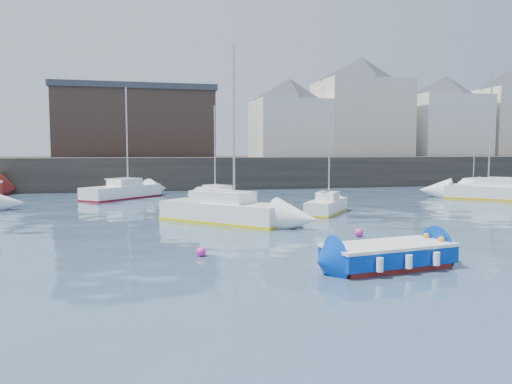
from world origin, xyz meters
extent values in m
plane|color=#2D4760|center=(0.00, 0.00, 0.00)|extent=(220.00, 220.00, 0.00)
cube|color=#28231E|center=(0.00, 35.00, 1.50)|extent=(90.00, 5.00, 3.00)
cube|color=#28231E|center=(0.00, 53.00, 1.40)|extent=(90.00, 32.00, 2.80)
cube|color=beige|center=(20.00, 42.00, 7.30)|extent=(10.00, 8.00, 9.00)
pyramid|color=#3A3D44|center=(20.00, 42.00, 13.20)|extent=(13.36, 13.36, 2.80)
cube|color=white|center=(31.00, 41.50, 6.55)|extent=(9.00, 7.00, 7.50)
pyramid|color=#3A3D44|center=(31.00, 41.50, 11.53)|extent=(11.88, 11.88, 2.45)
cube|color=beige|center=(40.00, 41.50, 7.05)|extent=(8.00, 7.00, 8.50)
pyramid|color=#3A3D44|center=(40.00, 41.50, 12.53)|extent=(11.14, 11.14, 2.45)
cube|color=white|center=(11.00, 41.50, 6.05)|extent=(8.00, 7.00, 6.50)
pyramid|color=#3A3D44|center=(11.00, 41.50, 10.53)|extent=(11.14, 11.14, 2.45)
cube|color=#3D2D26|center=(-6.00, 43.00, 6.30)|extent=(16.00, 10.00, 7.00)
cube|color=#3A3D44|center=(-6.00, 43.00, 10.10)|extent=(16.40, 10.40, 0.60)
cube|color=maroon|center=(1.53, 0.76, 0.09)|extent=(3.87, 2.07, 0.18)
cube|color=#0134AF|center=(1.53, 0.76, 0.43)|extent=(4.22, 2.32, 0.50)
cube|color=white|center=(1.53, 0.76, 0.73)|extent=(4.31, 2.37, 0.09)
cube|color=white|center=(1.53, 0.76, 0.51)|extent=(3.35, 1.69, 0.46)
cube|color=tan|center=(1.53, 0.76, 0.63)|extent=(0.47, 1.23, 0.07)
cylinder|color=white|center=(0.37, 1.54, 0.40)|extent=(0.21, 0.21, 0.40)
cylinder|color=white|center=(0.67, -0.35, 0.40)|extent=(0.21, 0.21, 0.40)
cylinder|color=white|center=(1.38, 1.70, 0.40)|extent=(0.21, 0.21, 0.40)
cylinder|color=white|center=(1.68, -0.19, 0.40)|extent=(0.21, 0.21, 0.40)
cylinder|color=white|center=(2.40, 1.87, 0.40)|extent=(0.21, 0.21, 0.40)
cylinder|color=white|center=(2.70, -0.03, 0.40)|extent=(0.21, 0.21, 0.40)
cube|color=white|center=(-1.76, 11.85, 0.51)|extent=(6.28, 6.37, 1.02)
cube|color=yellow|center=(-1.76, 11.85, 0.07)|extent=(6.34, 6.43, 0.14)
cube|color=white|center=(-1.52, 11.60, 1.30)|extent=(2.82, 2.83, 0.56)
cylinder|color=silver|center=(-1.28, 11.36, 4.91)|extent=(0.11, 0.11, 7.79)
cube|color=white|center=(4.72, 14.00, 0.40)|extent=(3.79, 4.38, 0.80)
cube|color=gold|center=(4.72, 14.00, 0.05)|extent=(3.83, 4.43, 0.11)
cube|color=white|center=(4.85, 14.18, 1.02)|extent=(1.78, 1.87, 0.44)
cylinder|color=silver|center=(4.99, 14.35, 3.34)|extent=(0.09, 0.09, 5.08)
cube|color=white|center=(20.24, 18.66, 0.51)|extent=(6.99, 6.83, 1.02)
cube|color=#ECB50B|center=(20.24, 18.66, 0.07)|extent=(7.05, 6.90, 0.14)
cube|color=white|center=(19.98, 18.92, 1.31)|extent=(3.10, 3.07, 0.57)
cylinder|color=silver|center=(19.71, 19.18, 5.28)|extent=(0.11, 0.11, 8.51)
cube|color=white|center=(-0.57, 20.22, 0.42)|extent=(3.82, 5.27, 0.83)
cube|color=#7F0006|center=(-0.57, 20.22, 0.06)|extent=(3.86, 5.32, 0.11)
cube|color=white|center=(-0.69, 20.44, 1.07)|extent=(1.92, 2.15, 0.46)
cylinder|color=silver|center=(-0.81, 20.67, 3.77)|extent=(0.09, 0.09, 5.86)
cube|color=white|center=(23.32, 25.39, 0.39)|extent=(6.02, 5.17, 0.78)
cube|color=navy|center=(23.32, 25.39, 0.05)|extent=(6.08, 5.22, 0.10)
cube|color=white|center=(23.08, 25.21, 0.99)|extent=(2.57, 2.43, 0.43)
cylinder|color=silver|center=(22.84, 25.03, 4.26)|extent=(0.09, 0.09, 6.96)
cube|color=white|center=(-7.15, 26.10, 0.49)|extent=(6.03, 6.16, 0.98)
cube|color=maroon|center=(-7.15, 26.10, 0.07)|extent=(6.09, 6.22, 0.13)
cube|color=white|center=(-6.92, 26.34, 1.25)|extent=(2.71, 2.73, 0.54)
cylinder|color=silver|center=(-6.70, 26.57, 4.73)|extent=(0.11, 0.11, 7.51)
sphere|color=#F62AAB|center=(-3.91, 3.87, 0.00)|extent=(0.34, 0.34, 0.34)
sphere|color=#F62AAB|center=(3.14, 6.27, 0.00)|extent=(0.37, 0.37, 0.37)
sphere|color=#F62AAB|center=(-4.41, 17.52, 0.00)|extent=(0.42, 0.42, 0.42)
camera|label=1|loc=(-6.04, -13.12, 3.64)|focal=35.00mm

